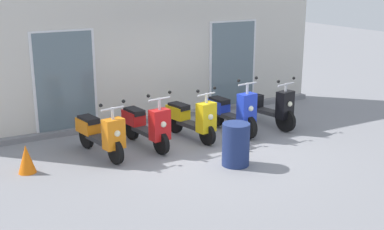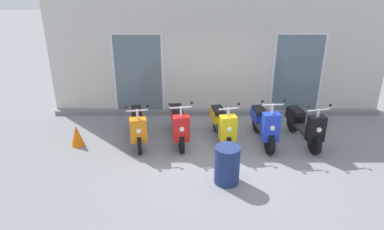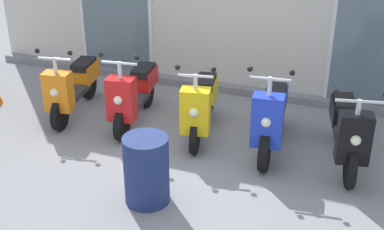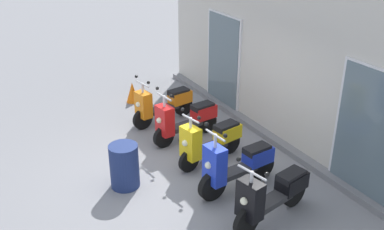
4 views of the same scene
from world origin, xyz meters
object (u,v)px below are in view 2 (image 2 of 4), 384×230
at_px(scooter_orange, 138,125).
at_px(trash_bin, 228,165).
at_px(scooter_yellow, 223,124).
at_px(traffic_cone, 77,135).
at_px(scooter_blue, 265,125).
at_px(scooter_red, 180,123).
at_px(scooter_black, 305,125).

relative_size(scooter_orange, trash_bin, 2.00).
height_order(scooter_orange, scooter_yellow, scooter_yellow).
relative_size(scooter_orange, traffic_cone, 3.10).
bearing_deg(scooter_yellow, scooter_blue, -3.27).
distance_m(scooter_orange, scooter_blue, 3.05).
xyz_separation_m(scooter_red, scooter_blue, (2.05, -0.08, 0.01)).
bearing_deg(scooter_red, scooter_yellow, -1.31).
distance_m(scooter_orange, traffic_cone, 1.48).
xyz_separation_m(scooter_orange, traffic_cone, (-1.45, -0.17, -0.21)).
xyz_separation_m(scooter_blue, trash_bin, (-1.03, -1.66, -0.08)).
bearing_deg(traffic_cone, scooter_red, 5.06).
xyz_separation_m(scooter_black, traffic_cone, (-5.48, -0.13, -0.22)).
xyz_separation_m(scooter_orange, trash_bin, (2.02, -1.70, -0.06)).
bearing_deg(scooter_red, scooter_blue, -2.27).
height_order(scooter_red, scooter_yellow, scooter_red).
relative_size(scooter_orange, scooter_red, 1.01).
height_order(scooter_red, trash_bin, scooter_red).
xyz_separation_m(scooter_yellow, scooter_blue, (1.00, -0.06, 0.00)).
relative_size(scooter_orange, scooter_blue, 0.98).
bearing_deg(scooter_blue, scooter_red, 177.73).
bearing_deg(scooter_blue, trash_bin, -121.81).
xyz_separation_m(scooter_yellow, traffic_cone, (-3.50, -0.19, -0.22)).
relative_size(scooter_red, scooter_yellow, 1.06).
bearing_deg(scooter_orange, trash_bin, -40.01).
distance_m(scooter_black, traffic_cone, 5.49).
bearing_deg(scooter_yellow, scooter_red, 178.69).
bearing_deg(trash_bin, scooter_red, 120.47).
bearing_deg(traffic_cone, scooter_black, 1.35).
distance_m(scooter_red, trash_bin, 2.02).
height_order(scooter_black, traffic_cone, scooter_black).
bearing_deg(traffic_cone, scooter_blue, 1.72).
bearing_deg(trash_bin, scooter_yellow, 89.11).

